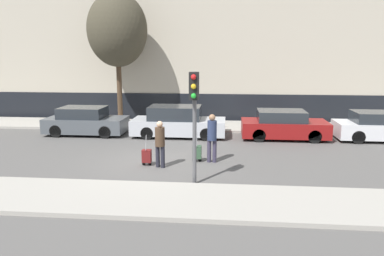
{
  "coord_description": "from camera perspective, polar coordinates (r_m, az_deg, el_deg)",
  "views": [
    {
      "loc": [
        2.6,
        -13.14,
        3.88
      ],
      "look_at": [
        1.17,
        1.8,
        0.95
      ],
      "focal_mm": 35.0,
      "sensor_mm": 36.0,
      "label": 1
    }
  ],
  "objects": [
    {
      "name": "pedestrian_right",
      "position": [
        13.62,
        3.07,
        -1.08
      ],
      "size": [
        0.35,
        0.34,
        1.79
      ],
      "rotation": [
        0.0,
        0.0,
        -0.06
      ],
      "color": "#383347",
      "rests_on": "ground_plane"
    },
    {
      "name": "pedestrian_left",
      "position": [
        13.05,
        -4.91,
        -2.05
      ],
      "size": [
        0.34,
        0.34,
        1.65
      ],
      "rotation": [
        0.0,
        0.0,
        -0.33
      ],
      "color": "#23232D",
      "rests_on": "ground_plane"
    },
    {
      "name": "sidewalk_near",
      "position": [
        10.47,
        -9.49,
        -10.52
      ],
      "size": [
        28.0,
        2.5,
        0.12
      ],
      "color": "#A39E93",
      "rests_on": "ground_plane"
    },
    {
      "name": "parked_car_0",
      "position": [
        19.27,
        -15.91,
        0.95
      ],
      "size": [
        3.91,
        1.82,
        1.36
      ],
      "color": "#4C5156",
      "rests_on": "ground_plane"
    },
    {
      "name": "trolley_right",
      "position": [
        13.84,
        0.77,
        -3.7
      ],
      "size": [
        0.34,
        0.29,
        1.14
      ],
      "color": "#335138",
      "rests_on": "ground_plane"
    },
    {
      "name": "bare_tree_near_crossing",
      "position": [
        21.32,
        -11.31,
        14.41
      ],
      "size": [
        3.25,
        3.25,
        7.1
      ],
      "color": "#4C3826",
      "rests_on": "sidewalk_far"
    },
    {
      "name": "building_facade",
      "position": [
        24.06,
        -0.81,
        15.99
      ],
      "size": [
        28.0,
        3.03,
        11.93
      ],
      "color": "#B7AD99",
      "rests_on": "ground_plane"
    },
    {
      "name": "parked_car_1",
      "position": [
        18.09,
        -2.19,
        0.87
      ],
      "size": [
        4.47,
        1.89,
        1.48
      ],
      "color": "#B7BABF",
      "rests_on": "ground_plane"
    },
    {
      "name": "ground_plane",
      "position": [
        13.95,
        -5.54,
        -5.16
      ],
      "size": [
        80.0,
        80.0,
        0.0
      ],
      "primitive_type": "plane",
      "color": "#565451"
    },
    {
      "name": "traffic_light",
      "position": [
        10.91,
        0.34,
        3.47
      ],
      "size": [
        0.28,
        0.47,
        3.41
      ],
      "color": "#515154",
      "rests_on": "ground_plane"
    },
    {
      "name": "parked_car_2",
      "position": [
        18.12,
        13.75,
        0.4
      ],
      "size": [
        3.97,
        1.89,
        1.34
      ],
      "color": "maroon",
      "rests_on": "ground_plane"
    },
    {
      "name": "sidewalk_far",
      "position": [
        20.67,
        -1.87,
        0.39
      ],
      "size": [
        28.0,
        3.0,
        0.12
      ],
      "color": "#A39E93",
      "rests_on": "ground_plane"
    },
    {
      "name": "trolley_left",
      "position": [
        13.46,
        -6.92,
        -4.26
      ],
      "size": [
        0.34,
        0.29,
        1.12
      ],
      "color": "maroon",
      "rests_on": "ground_plane"
    },
    {
      "name": "parked_car_3",
      "position": [
        19.27,
        26.78,
        0.14
      ],
      "size": [
        4.08,
        1.77,
        1.33
      ],
      "color": "silver",
      "rests_on": "ground_plane"
    },
    {
      "name": "parked_bicycle",
      "position": [
        20.84,
        -1.12,
        1.69
      ],
      "size": [
        1.77,
        0.06,
        0.96
      ],
      "color": "black",
      "rests_on": "sidewalk_far"
    }
  ]
}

